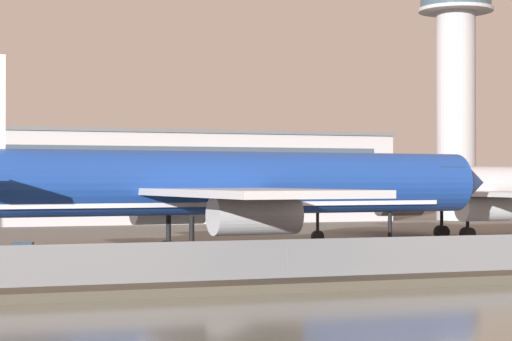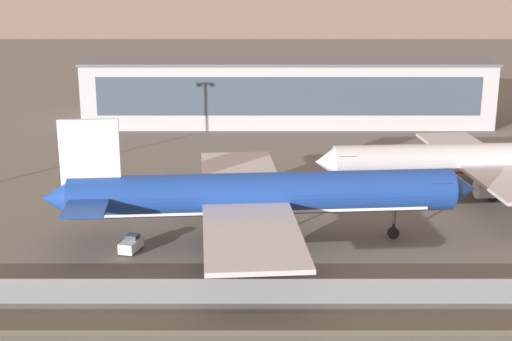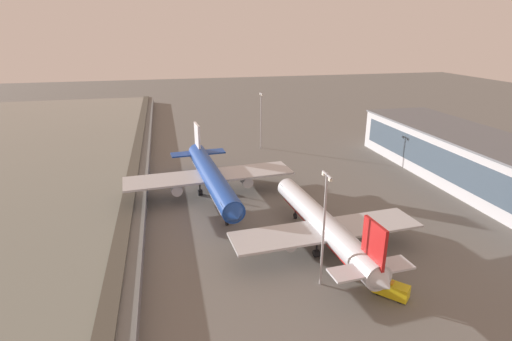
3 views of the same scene
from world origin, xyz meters
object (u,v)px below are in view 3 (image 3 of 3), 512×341
(baggage_tug, at_px, (196,176))
(apron_light_mast_apron_east, at_px, (261,117))
(apron_light_mast_apron_west, at_px, (324,224))
(cargo_jet_blue, at_px, (211,176))
(passenger_jet_silver, at_px, (324,225))
(ops_van, at_px, (390,289))

(baggage_tug, height_order, apron_light_mast_apron_east, apron_light_mast_apron_east)
(apron_light_mast_apron_west, bearing_deg, cargo_jet_blue, -162.00)
(cargo_jet_blue, height_order, apron_light_mast_apron_west, apron_light_mast_apron_west)
(baggage_tug, bearing_deg, cargo_jet_blue, 11.15)
(baggage_tug, bearing_deg, apron_light_mast_apron_east, 136.02)
(passenger_jet_silver, bearing_deg, apron_light_mast_apron_east, 176.05)
(passenger_jet_silver, height_order, apron_light_mast_apron_west, apron_light_mast_apron_west)
(apron_light_mast_apron_west, bearing_deg, baggage_tug, -163.74)
(cargo_jet_blue, xyz_separation_m, passenger_jet_silver, (28.76, 17.04, -0.51))
(passenger_jet_silver, xyz_separation_m, ops_van, (15.28, 4.79, -3.69))
(passenger_jet_silver, height_order, ops_van, passenger_jet_silver)
(apron_light_mast_apron_west, xyz_separation_m, apron_light_mast_apron_east, (-77.75, 9.10, -0.07))
(passenger_jet_silver, xyz_separation_m, apron_light_mast_apron_west, (10.06, -4.43, 5.75))
(cargo_jet_blue, relative_size, baggage_tug, 13.64)
(cargo_jet_blue, height_order, apron_light_mast_apron_east, apron_light_mast_apron_east)
(apron_light_mast_apron_east, bearing_deg, passenger_jet_silver, -3.95)
(apron_light_mast_apron_west, bearing_deg, ops_van, 60.50)
(ops_van, bearing_deg, cargo_jet_blue, -153.63)
(passenger_jet_silver, height_order, apron_light_mast_apron_east, apron_light_mast_apron_east)
(apron_light_mast_apron_east, bearing_deg, ops_van, 0.08)
(passenger_jet_silver, relative_size, ops_van, 7.90)
(cargo_jet_blue, bearing_deg, apron_light_mast_apron_east, 150.85)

